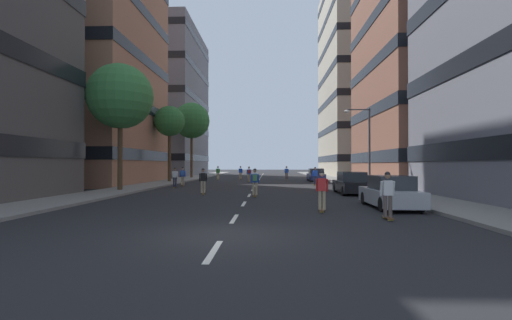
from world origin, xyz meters
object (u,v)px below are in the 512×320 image
at_px(skater_9, 255,181).
at_px(skater_4, 175,176).
at_px(parked_car_far, 351,184).
at_px(street_tree_mid, 192,121).
at_px(skater_10, 218,172).
at_px(skater_3, 249,173).
at_px(street_tree_near, 120,97).
at_px(skater_1, 315,175).
at_px(street_tree_far, 170,122).
at_px(skater_8, 388,193).
at_px(skater_6, 287,172).
at_px(parked_car_near, 390,193).
at_px(skater_2, 203,180).
at_px(skater_7, 183,175).
at_px(streetlamp_right, 365,139).
at_px(skater_5, 241,172).
at_px(parked_car_mid, 316,175).
at_px(skater_0, 322,189).

bearing_deg(skater_9, skater_4, 131.86).
distance_m(parked_car_far, street_tree_mid, 32.04).
bearing_deg(skater_10, street_tree_mid, 144.97).
distance_m(skater_3, skater_9, 18.87).
bearing_deg(skater_10, skater_3, -55.45).
xyz_separation_m(street_tree_near, skater_1, (15.60, 8.01, -6.14)).
relative_size(street_tree_far, skater_8, 4.75).
bearing_deg(skater_6, skater_1, -80.97).
distance_m(parked_car_near, skater_4, 19.45).
height_order(skater_8, skater_9, same).
distance_m(street_tree_mid, skater_2, 28.58).
height_order(street_tree_near, skater_8, street_tree_near).
height_order(street_tree_near, skater_4, street_tree_near).
distance_m(street_tree_near, skater_10, 22.88).
bearing_deg(skater_6, skater_7, -125.63).
relative_size(streetlamp_right, skater_5, 3.65).
distance_m(skater_4, skater_7, 2.42).
bearing_deg(parked_car_near, street_tree_mid, 116.33).
xyz_separation_m(skater_2, skater_6, (6.82, 23.37, 0.00)).
bearing_deg(skater_5, skater_10, 179.17).
xyz_separation_m(parked_car_near, parked_car_mid, (0.00, 26.37, 0.00)).
xyz_separation_m(skater_6, skater_10, (-9.26, 0.45, 0.03)).
distance_m(streetlamp_right, skater_10, 23.86).
bearing_deg(skater_6, street_tree_near, -122.53).
bearing_deg(skater_0, skater_1, 83.56).
bearing_deg(street_tree_near, skater_6, 57.47).
distance_m(street_tree_near, skater_4, 8.06).
xyz_separation_m(parked_car_far, skater_3, (-7.99, 16.50, 0.32)).
xyz_separation_m(skater_8, skater_9, (-5.28, 9.08, 0.03)).
distance_m(parked_car_mid, skater_2, 21.65).
bearing_deg(skater_5, parked_car_near, -72.95).
distance_m(street_tree_near, streetlamp_right, 19.56).
xyz_separation_m(skater_2, skater_10, (-2.44, 23.82, 0.03)).
distance_m(street_tree_near, street_tree_far, 13.22).
relative_size(skater_1, skater_6, 1.00).
bearing_deg(skater_9, skater_0, -65.48).
bearing_deg(street_tree_near, skater_8, -39.73).
relative_size(skater_1, skater_3, 1.00).
xyz_separation_m(parked_car_far, streetlamp_right, (2.21, 4.74, 3.44)).
relative_size(skater_6, skater_9, 1.00).
bearing_deg(parked_car_far, street_tree_mid, 122.78).
distance_m(skater_0, skater_4, 18.35).
distance_m(parked_car_far, skater_7, 16.02).
bearing_deg(parked_car_near, skater_1, 94.08).
relative_size(parked_car_mid, parked_car_far, 1.00).
height_order(parked_car_near, parked_car_far, same).
bearing_deg(skater_5, parked_car_mid, -26.08).
relative_size(skater_3, skater_6, 1.00).
bearing_deg(parked_car_mid, skater_7, -143.26).
height_order(parked_car_near, skater_0, skater_0).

